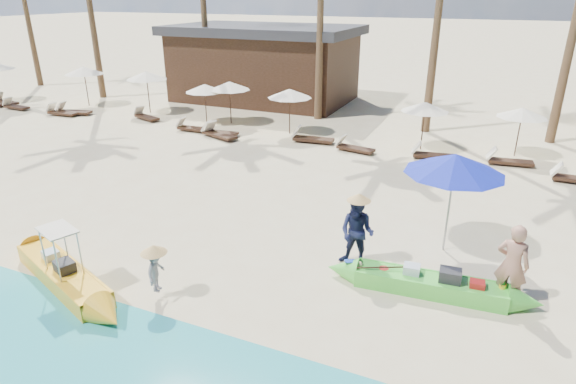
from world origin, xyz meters
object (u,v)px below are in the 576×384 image
at_px(blue_umbrella, 455,164).
at_px(green_canoe, 429,284).
at_px(yellow_canoe, 63,274).
at_px(tourist, 512,265).

bearing_deg(blue_umbrella, green_canoe, -91.62).
distance_m(green_canoe, yellow_canoe, 8.16).
height_order(green_canoe, blue_umbrella, blue_umbrella).
distance_m(yellow_canoe, tourist, 9.73).
distance_m(green_canoe, blue_umbrella, 2.97).
height_order(yellow_canoe, tourist, tourist).
bearing_deg(yellow_canoe, green_canoe, 41.64).
bearing_deg(green_canoe, yellow_canoe, -163.38).
distance_m(tourist, blue_umbrella, 2.73).
bearing_deg(blue_umbrella, yellow_canoe, -146.81).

